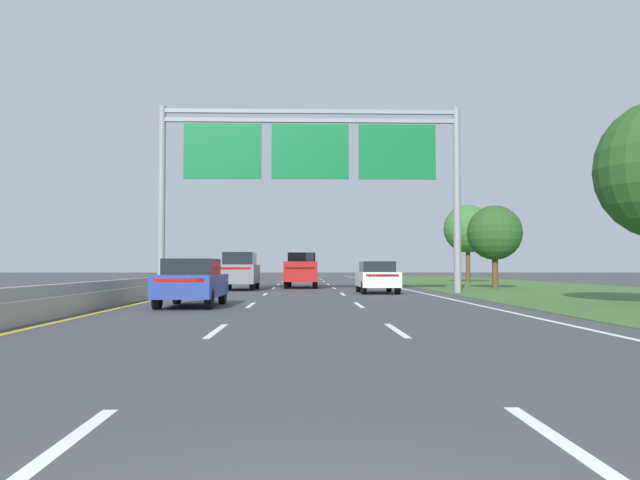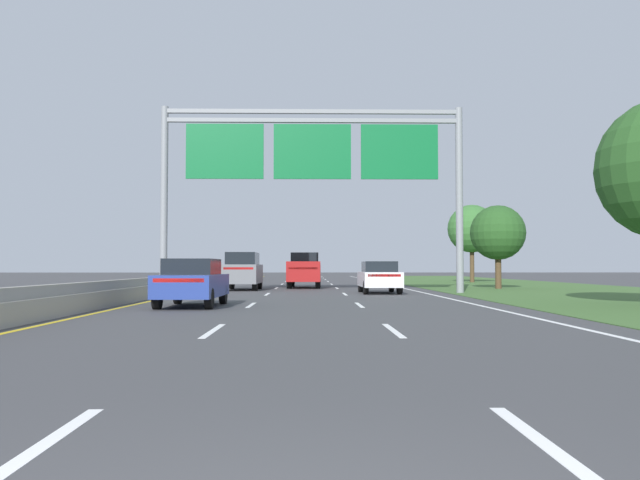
# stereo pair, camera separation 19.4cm
# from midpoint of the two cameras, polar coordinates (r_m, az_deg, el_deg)

# --- Properties ---
(ground_plane) EXTENTS (220.00, 220.00, 0.00)m
(ground_plane) POSITION_cam_midpoint_polar(r_m,az_deg,el_deg) (38.19, -1.55, -4.28)
(ground_plane) COLOR #3D3D3F
(lane_striping) EXTENTS (11.96, 106.00, 0.01)m
(lane_striping) POSITION_cam_midpoint_polar(r_m,az_deg,el_deg) (37.73, -1.55, -4.30)
(lane_striping) COLOR white
(lane_striping) RESTS_ON ground
(grass_verge_right) EXTENTS (14.00, 110.00, 0.02)m
(grass_verge_right) POSITION_cam_midpoint_polar(r_m,az_deg,el_deg) (40.66, 18.57, -4.02)
(grass_verge_right) COLOR #3D602D
(grass_verge_right) RESTS_ON ground
(median_barrier_concrete) EXTENTS (0.60, 110.00, 0.85)m
(median_barrier_concrete) POSITION_cam_midpoint_polar(r_m,az_deg,el_deg) (38.75, -11.38, -3.68)
(median_barrier_concrete) COLOR #99968E
(median_barrier_concrete) RESTS_ON ground
(overhead_sign_gantry) EXTENTS (15.06, 0.42, 9.29)m
(overhead_sign_gantry) POSITION_cam_midpoint_polar(r_m,az_deg,el_deg) (33.13, -1.02, 6.88)
(overhead_sign_gantry) COLOR gray
(overhead_sign_gantry) RESTS_ON ground
(pickup_truck_red) EXTENTS (2.12, 5.44, 2.20)m
(pickup_truck_red) POSITION_cam_midpoint_polar(r_m,az_deg,el_deg) (41.37, -1.73, -2.64)
(pickup_truck_red) COLOR maroon
(pickup_truck_red) RESTS_ON ground
(car_blue_left_lane_sedan) EXTENTS (1.89, 4.43, 1.57)m
(car_blue_left_lane_sedan) POSITION_cam_midpoint_polar(r_m,az_deg,el_deg) (22.26, -11.20, -3.54)
(car_blue_left_lane_sedan) COLOR navy
(car_blue_left_lane_sedan) RESTS_ON ground
(car_grey_left_lane_suv) EXTENTS (1.94, 4.71, 2.11)m
(car_grey_left_lane_suv) POSITION_cam_midpoint_polar(r_m,az_deg,el_deg) (37.72, -7.03, -2.62)
(car_grey_left_lane_suv) COLOR slate
(car_grey_left_lane_suv) RESTS_ON ground
(car_white_right_lane_sedan) EXTENTS (1.84, 4.41, 1.57)m
(car_white_right_lane_sedan) POSITION_cam_midpoint_polar(r_m,az_deg,el_deg) (32.95, 4.76, -3.16)
(car_white_right_lane_sedan) COLOR silver
(car_white_right_lane_sedan) RESTS_ON ground
(roadside_tree_mid) EXTENTS (3.23, 3.23, 4.94)m
(roadside_tree_mid) POSITION_cam_midpoint_polar(r_m,az_deg,el_deg) (40.44, 14.67, 0.59)
(roadside_tree_mid) COLOR #4C3823
(roadside_tree_mid) RESTS_ON ground
(roadside_tree_far) EXTENTS (3.98, 3.98, 6.46)m
(roadside_tree_far) POSITION_cam_midpoint_polar(r_m,az_deg,el_deg) (56.45, 12.50, 0.94)
(roadside_tree_far) COLOR #4C3823
(roadside_tree_far) RESTS_ON ground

